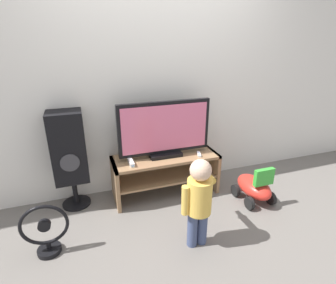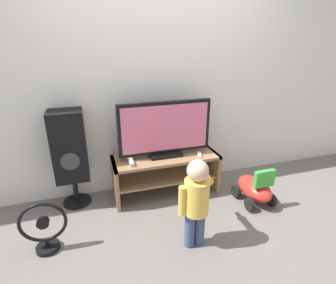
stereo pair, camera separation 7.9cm
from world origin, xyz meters
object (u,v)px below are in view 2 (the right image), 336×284
child (196,197)px  speaker_tower (69,148)px  television (165,130)px  remote_primary (199,155)px  floor_fan (44,229)px  game_console (131,161)px  ride_on_toy (255,188)px

child → speaker_tower: (-0.97, 0.95, 0.17)m
television → remote_primary: (0.36, -0.12, -0.28)m
television → floor_fan: television is taller
television → child: bearing=-90.1°
speaker_tower → television: bearing=-5.1°
television → speaker_tower: television is taller
game_console → floor_fan: 0.98m
game_console → child: size_ratio=0.25×
remote_primary → floor_fan: bearing=-164.3°
remote_primary → child: bearing=-115.8°
speaker_tower → floor_fan: speaker_tower is taller
television → speaker_tower: 0.98m
speaker_tower → ride_on_toy: (1.83, -0.56, -0.47)m
child → ride_on_toy: size_ratio=1.69×
child → speaker_tower: 1.37m
remote_primary → ride_on_toy: size_ratio=0.28×
game_console → ride_on_toy: game_console is taller
game_console → floor_fan: bearing=-149.4°
game_console → speaker_tower: (-0.58, 0.17, 0.15)m
game_console → speaker_tower: size_ratio=0.20×
television → remote_primary: size_ratio=7.44×
remote_primary → game_console: bearing=177.0°
speaker_tower → ride_on_toy: size_ratio=2.17×
remote_primary → speaker_tower: 1.36m
floor_fan → game_console: bearing=30.6°
speaker_tower → game_console: bearing=-15.9°
television → remote_primary: 0.47m
floor_fan → ride_on_toy: (2.06, 0.08, -0.04)m
floor_fan → ride_on_toy: size_ratio=0.98×
television → child: size_ratio=1.25×
game_console → floor_fan: (-0.81, -0.48, -0.28)m
game_console → floor_fan: game_console is taller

